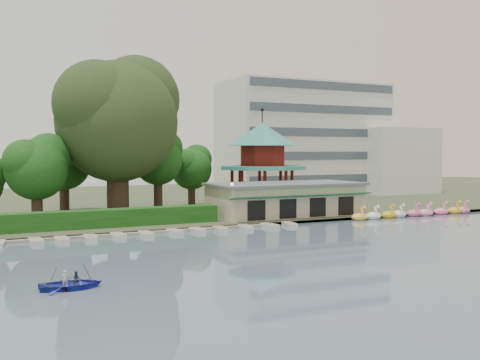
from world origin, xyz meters
TOP-DOWN VIEW (x-y plane):
  - ground_plane at (0.00, 0.00)m, footprint 220.00×220.00m
  - shore at (0.00, 52.00)m, footprint 220.00×70.00m
  - embankment at (0.00, 17.30)m, footprint 220.00×0.60m
  - dock at (-12.00, 17.20)m, footprint 34.00×1.60m
  - boathouse at (10.00, 21.97)m, footprint 18.60×9.39m
  - pavilion at (12.00, 32.00)m, footprint 12.40×12.40m
  - office_building at (32.67, 49.00)m, footprint 38.00×18.00m
  - hedge at (-15.00, 20.50)m, footprint 30.00×2.00m
  - lamp_post at (1.50, 19.00)m, footprint 0.36×0.36m
  - big_tree at (-8.81, 28.23)m, footprint 15.40×14.35m
  - small_trees at (-13.35, 31.58)m, footprint 38.84×16.73m
  - swan_boats at (25.48, 16.66)m, footprint 18.87×2.06m
  - moored_rowboats at (-10.15, 15.80)m, footprint 35.09×2.64m
  - rowboat_with_passengers at (-18.32, -1.87)m, footprint 5.35×4.06m

SIDE VIEW (x-z plane):
  - ground_plane at x=0.00m, z-range 0.00..0.00m
  - dock at x=-12.00m, z-range 0.00..0.24m
  - embankment at x=0.00m, z-range 0.00..0.30m
  - moored_rowboats at x=-10.15m, z-range 0.00..0.36m
  - shore at x=0.00m, z-range 0.00..0.40m
  - swan_boats at x=25.48m, z-range -0.56..1.35m
  - rowboat_with_passengers at x=-18.32m, z-range -0.48..1.53m
  - hedge at x=-15.00m, z-range 0.40..2.20m
  - boathouse at x=10.00m, z-range 0.42..4.32m
  - lamp_post at x=1.50m, z-range 1.20..5.48m
  - small_trees at x=-13.35m, z-range 1.23..11.71m
  - pavilion at x=12.00m, z-range 0.73..14.23m
  - office_building at x=32.67m, z-range -0.27..19.73m
  - big_tree at x=-8.81m, z-range 2.85..22.12m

